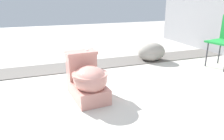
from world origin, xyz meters
The scene contains 5 objects.
ground_plane centered at (0.00, 0.00, 0.00)m, with size 14.00×14.00×0.00m, color #B7B2A8.
gravel_strip centered at (-1.20, 0.50, 0.01)m, with size 0.56×8.00×0.01m, color #605B56.
toilet centered at (0.02, 0.09, 0.22)m, with size 0.66×0.42×0.52m.
boulder_near centered at (-1.12, 1.54, 0.13)m, with size 0.46×0.42×0.25m, color gray.
boulder_far centered at (-1.09, 1.56, 0.17)m, with size 0.48×0.39×0.34m, color gray.
Camera 1 is at (2.28, -0.46, 1.11)m, focal length 35.00 mm.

